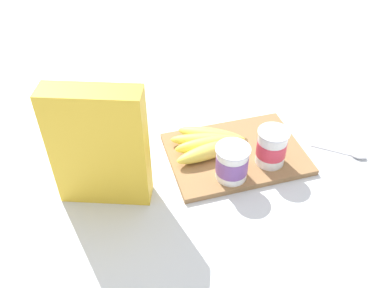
# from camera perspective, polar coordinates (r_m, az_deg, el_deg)

# --- Properties ---
(ground_plane) EXTENTS (2.40, 2.40, 0.00)m
(ground_plane) POSITION_cam_1_polar(r_m,az_deg,el_deg) (1.03, 5.94, -1.59)
(ground_plane) COLOR silver
(cutting_board) EXTENTS (0.32, 0.24, 0.01)m
(cutting_board) POSITION_cam_1_polar(r_m,az_deg,el_deg) (1.03, 5.97, -1.30)
(cutting_board) COLOR olive
(cutting_board) RESTS_ON ground_plane
(cereal_box) EXTENTS (0.20, 0.12, 0.27)m
(cereal_box) POSITION_cam_1_polar(r_m,az_deg,el_deg) (0.86, -12.56, -0.46)
(cereal_box) COLOR yellow
(cereal_box) RESTS_ON ground_plane
(yogurt_cup_front) EXTENTS (0.07, 0.07, 0.09)m
(yogurt_cup_front) POSITION_cam_1_polar(r_m,az_deg,el_deg) (0.98, 10.82, -0.41)
(yogurt_cup_front) COLOR white
(yogurt_cup_front) RESTS_ON cutting_board
(yogurt_cup_back) EXTENTS (0.08, 0.08, 0.08)m
(yogurt_cup_back) POSITION_cam_1_polar(r_m,az_deg,el_deg) (0.93, 5.49, -2.57)
(yogurt_cup_back) COLOR white
(yogurt_cup_back) RESTS_ON cutting_board
(banana_bunch) EXTENTS (0.19, 0.15, 0.04)m
(banana_bunch) POSITION_cam_1_polar(r_m,az_deg,el_deg) (1.01, 2.57, 0.15)
(banana_bunch) COLOR #E0D04E
(banana_bunch) RESTS_ON cutting_board
(spoon) EXTENTS (0.11, 0.10, 0.01)m
(spoon) POSITION_cam_1_polar(r_m,az_deg,el_deg) (1.09, 20.48, -1.16)
(spoon) COLOR silver
(spoon) RESTS_ON ground_plane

